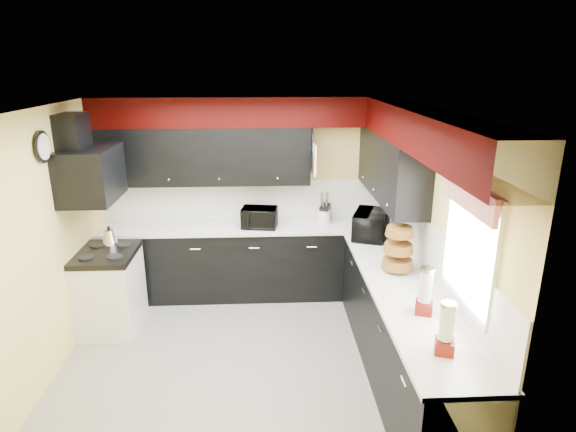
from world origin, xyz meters
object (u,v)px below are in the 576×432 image
at_px(knife_block, 325,214).
at_px(kettle, 110,237).
at_px(utensil_crock, 324,217).
at_px(microwave, 371,225).
at_px(toaster_oven, 259,218).

relative_size(knife_block, kettle, 1.34).
height_order(utensil_crock, kettle, utensil_crock).
xyz_separation_m(microwave, knife_block, (-0.46, 0.55, -0.03)).
distance_m(toaster_oven, utensil_crock, 0.82).
height_order(microwave, kettle, microwave).
bearing_deg(utensil_crock, kettle, -167.89).
xyz_separation_m(toaster_oven, kettle, (-1.69, -0.43, -0.06)).
height_order(utensil_crock, knife_block, knife_block).
distance_m(utensil_crock, knife_block, 0.05).
bearing_deg(utensil_crock, knife_block, 55.67).
bearing_deg(kettle, microwave, 0.30).
relative_size(microwave, utensil_crock, 3.16).
bearing_deg(kettle, utensil_crock, 12.11).
xyz_separation_m(knife_block, kettle, (-2.52, -0.57, -0.06)).
relative_size(toaster_oven, knife_block, 1.78).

